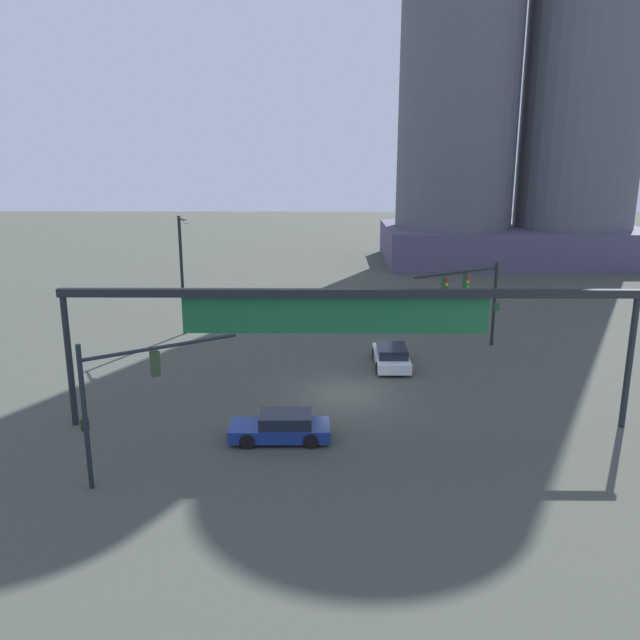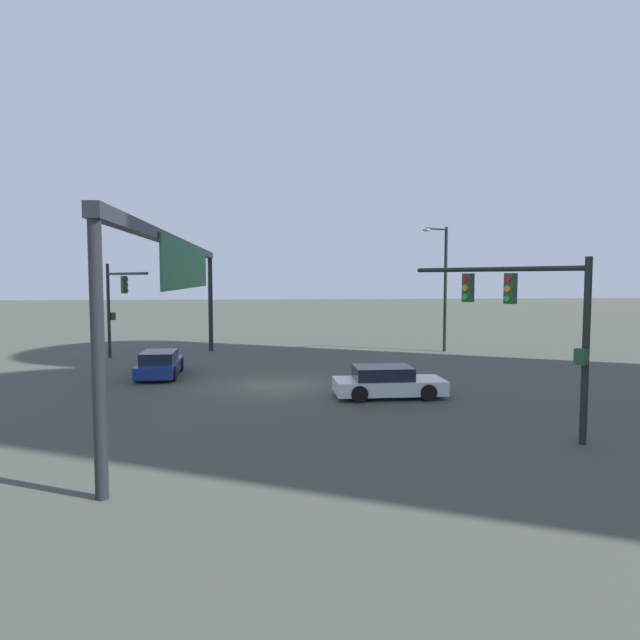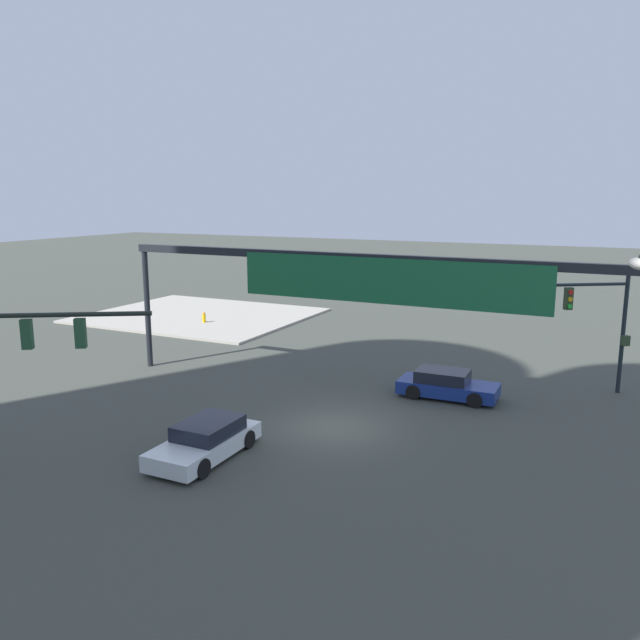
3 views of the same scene
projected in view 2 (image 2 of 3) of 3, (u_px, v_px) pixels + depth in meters
The scene contains 7 objects.
ground_plane at pixel (274, 386), 24.39m from camera, with size 191.63×191.63×0.00m, color #3F433B.
traffic_signal_near_corner at pixel (117, 296), 31.60m from camera, with size 5.31×3.37×5.45m.
traffic_signal_opposite_side at pixel (528, 309), 17.02m from camera, with size 5.76×3.44×5.24m.
streetlamp_curved_arm at pixel (443, 280), 35.25m from camera, with size 1.13×1.92×7.79m.
overhead_sign_gantry at pixel (184, 263), 23.82m from camera, with size 24.73×0.43×6.21m.
sedan_car_approaching at pixel (387, 382), 22.06m from camera, with size 1.94×4.26×1.21m.
sedan_car_waiting_far at pixel (160, 364), 26.66m from camera, with size 4.24×1.89×1.21m.
Camera 2 is at (24.19, -0.34, 4.67)m, focal length 31.75 mm.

